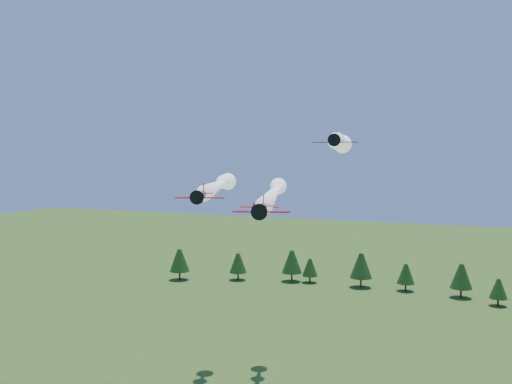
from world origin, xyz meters
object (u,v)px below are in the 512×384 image
(plane_left, at_px, (219,185))
(plane_slot, at_px, (260,205))
(plane_right, at_px, (341,142))
(plane_lead, at_px, (275,192))

(plane_left, height_order, plane_slot, plane_left)
(plane_right, height_order, plane_slot, plane_right)
(plane_lead, relative_size, plane_right, 1.43)
(plane_left, relative_size, plane_slot, 6.37)
(plane_left, distance_m, plane_right, 24.92)
(plane_lead, xyz_separation_m, plane_left, (-11.08, -1.09, 1.13))
(plane_left, bearing_deg, plane_right, -12.54)
(plane_slot, bearing_deg, plane_lead, 83.68)
(plane_right, relative_size, plane_slot, 5.59)
(plane_lead, height_order, plane_right, plane_right)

